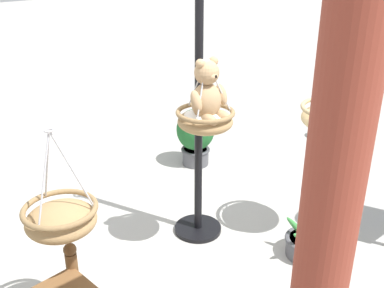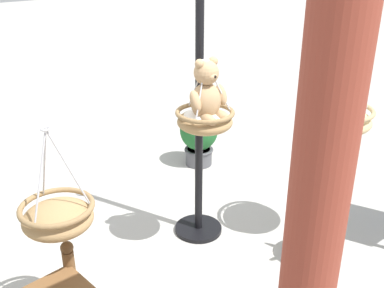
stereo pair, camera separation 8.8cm
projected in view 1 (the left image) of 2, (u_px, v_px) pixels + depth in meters
The scene contains 10 objects.
ground_plane at pixel (185, 235), 4.23m from camera, with size 40.00×40.00×0.00m, color #ADAAA3.
display_pole_central at pixel (198, 157), 4.00m from camera, with size 0.44×0.44×2.46m.
hanging_basket_with_teddy at pixel (205, 119), 3.55m from camera, with size 0.47×0.47×0.58m.
teddy_bear at pixel (208, 94), 3.45m from camera, with size 0.34×0.31×0.49m.
hanging_basket_left_high at pixel (335, 117), 3.76m from camera, with size 0.59×0.59×0.57m.
hanging_basket_right_low at pixel (61, 218), 2.86m from camera, with size 0.48×0.48×0.72m.
greenhouse_pillar_right at pixel (323, 256), 1.74m from camera, with size 0.42×0.42×2.88m.
potted_plant_fern_front at pixel (333, 122), 6.23m from camera, with size 0.31×0.31×0.50m.
potted_plant_flowering_red at pixel (196, 135), 5.46m from camera, with size 0.46×0.46×0.71m.
potted_plant_conical_shrub at pixel (308, 244), 3.92m from camera, with size 0.48×0.46×0.34m.
Camera 1 is at (2.24, 2.73, 2.49)m, focal length 42.42 mm.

